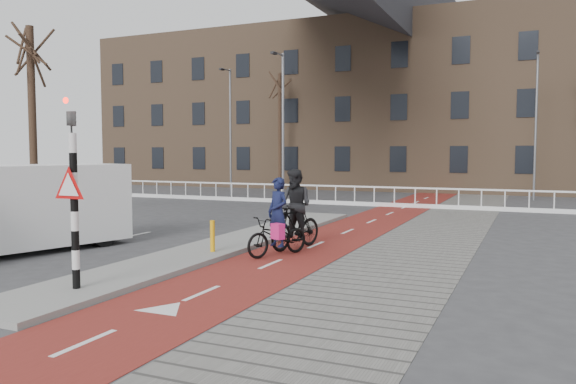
% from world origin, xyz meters
% --- Properties ---
extents(ground, '(120.00, 120.00, 0.00)m').
position_xyz_m(ground, '(0.00, 0.00, 0.00)').
color(ground, '#38383A').
rests_on(ground, ground).
extents(bike_lane, '(2.50, 60.00, 0.01)m').
position_xyz_m(bike_lane, '(1.50, 10.00, 0.01)').
color(bike_lane, maroon).
rests_on(bike_lane, ground).
extents(sidewalk, '(3.00, 60.00, 0.01)m').
position_xyz_m(sidewalk, '(4.30, 10.00, 0.01)').
color(sidewalk, slate).
rests_on(sidewalk, ground).
extents(curb_island, '(1.80, 16.00, 0.12)m').
position_xyz_m(curb_island, '(-0.70, 4.00, 0.06)').
color(curb_island, gray).
rests_on(curb_island, ground).
extents(traffic_signal, '(0.80, 0.80, 3.68)m').
position_xyz_m(traffic_signal, '(-0.60, -2.02, 1.99)').
color(traffic_signal, black).
rests_on(traffic_signal, curb_island).
extents(bollard, '(0.12, 0.12, 0.80)m').
position_xyz_m(bollard, '(-0.31, 2.35, 0.52)').
color(bollard, '#F5AA0D').
rests_on(bollard, curb_island).
extents(cyclist_near, '(1.41, 2.03, 2.00)m').
position_xyz_m(cyclist_near, '(1.21, 3.04, 0.68)').
color(cyclist_near, black).
rests_on(cyclist_near, bike_lane).
extents(cyclist_far, '(1.12, 2.14, 2.18)m').
position_xyz_m(cyclist_far, '(1.22, 4.19, 0.91)').
color(cyclist_far, black).
rests_on(cyclist_far, bike_lane).
extents(van, '(3.59, 5.76, 2.31)m').
position_xyz_m(van, '(-5.32, 0.91, 1.22)').
color(van, white).
rests_on(van, ground).
extents(railing, '(28.00, 0.10, 0.99)m').
position_xyz_m(railing, '(-5.00, 17.00, 0.31)').
color(railing, silver).
rests_on(railing, ground).
extents(townhouse_row, '(46.00, 10.00, 15.90)m').
position_xyz_m(townhouse_row, '(-3.00, 32.00, 7.81)').
color(townhouse_row, '#7F6047').
rests_on(townhouse_row, ground).
extents(tree_left, '(0.31, 0.31, 7.71)m').
position_xyz_m(tree_left, '(-11.54, 6.94, 3.86)').
color(tree_left, black).
rests_on(tree_left, ground).
extents(tree_mid, '(0.29, 0.29, 8.00)m').
position_xyz_m(tree_mid, '(-8.89, 25.36, 4.00)').
color(tree_mid, black).
rests_on(tree_mid, ground).
extents(streetlight_near, '(0.12, 0.12, 7.19)m').
position_xyz_m(streetlight_near, '(-3.56, 13.98, 3.59)').
color(streetlight_near, slate).
rests_on(streetlight_near, ground).
extents(streetlight_left, '(0.12, 0.12, 7.70)m').
position_xyz_m(streetlight_left, '(-9.94, 20.34, 3.85)').
color(streetlight_left, slate).
rests_on(streetlight_left, ground).
extents(streetlight_right, '(0.12, 0.12, 8.07)m').
position_xyz_m(streetlight_right, '(7.18, 23.85, 4.03)').
color(streetlight_right, slate).
rests_on(streetlight_right, ground).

